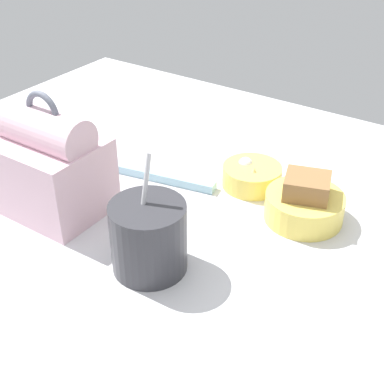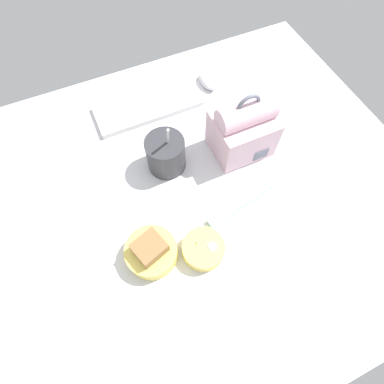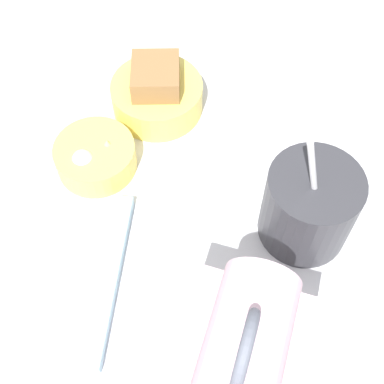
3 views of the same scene
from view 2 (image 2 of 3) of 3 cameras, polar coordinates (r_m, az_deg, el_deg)
name	(u,v)px [view 2 (image 2 of 3)]	position (r cm, az deg, el deg)	size (l,w,h in cm)	color
desk_surface	(178,200)	(84.42, -2.65, -1.54)	(140.00, 110.00, 2.00)	silver
keyboard	(148,105)	(102.86, -8.44, 16.01)	(34.26, 13.47, 2.10)	silver
lunch_bag	(243,130)	(87.07, 9.66, 11.62)	(16.57, 14.03, 21.30)	beige
soup_cup	(166,154)	(84.60, -5.03, 7.30)	(10.96, 10.96, 17.92)	#333338
bento_bowl_sandwich	(151,252)	(75.52, -7.77, -11.17)	(12.91, 12.91, 8.12)	#EFD65B
bento_bowl_snacks	(204,248)	(76.10, 2.33, -10.68)	(10.68, 10.68, 4.79)	#EFD65B
computer_mouse	(208,80)	(109.29, 2.99, 20.45)	(5.04, 9.27, 3.08)	silver
chopstick_case	(241,203)	(83.00, 9.28, -2.13)	(21.67, 6.46, 1.60)	#99C6D6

